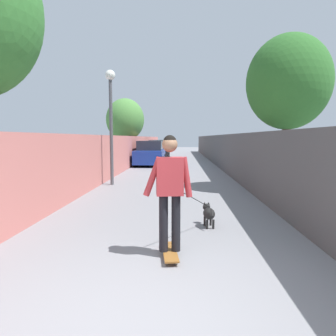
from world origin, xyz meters
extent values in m
plane|color=gray|center=(14.00, 0.00, 0.00)|extent=(80.00, 80.00, 0.00)
cube|color=#CC726B|center=(12.00, 2.71, 0.91)|extent=(48.00, 0.30, 1.83)
cube|color=#4C4C4C|center=(12.00, -2.71, 0.95)|extent=(48.00, 0.30, 1.89)
cylinder|color=brown|center=(19.00, 3.57, 1.10)|extent=(0.28, 0.28, 2.20)
ellipsoid|color=#4C843D|center=(19.00, 3.57, 3.00)|extent=(2.67, 2.67, 2.95)
cylinder|color=brown|center=(7.50, -3.77, 1.35)|extent=(0.26, 0.26, 2.70)
ellipsoid|color=#2D6628|center=(7.50, -3.77, 3.48)|extent=(2.62, 2.62, 2.98)
cylinder|color=#4C4C51|center=(8.51, 2.16, 1.90)|extent=(0.12, 0.12, 3.81)
sphere|color=silver|center=(8.51, 2.16, 3.96)|extent=(0.36, 0.36, 0.36)
cube|color=brown|center=(1.76, -0.22, 0.07)|extent=(0.82, 0.30, 0.02)
cylinder|color=beige|center=(2.03, -0.12, 0.03)|extent=(0.06, 0.04, 0.06)
cylinder|color=beige|center=(2.05, -0.26, 0.03)|extent=(0.06, 0.04, 0.06)
cylinder|color=beige|center=(1.48, -0.19, 0.03)|extent=(0.06, 0.04, 0.06)
cylinder|color=beige|center=(1.49, -0.32, 0.03)|extent=(0.06, 0.04, 0.06)
cylinder|color=black|center=(1.75, -0.13, 0.50)|extent=(0.14, 0.14, 0.83)
cylinder|color=black|center=(1.77, -0.31, 0.50)|extent=(0.14, 0.14, 0.83)
cube|color=#B23338|center=(1.76, -0.22, 1.18)|extent=(0.26, 0.40, 0.54)
cylinder|color=#B23338|center=(1.73, 0.02, 1.18)|extent=(0.12, 0.29, 0.58)
cylinder|color=#B23338|center=(1.79, -0.46, 1.17)|extent=(0.11, 0.19, 0.59)
sphere|color=#9E7051|center=(1.76, -0.22, 1.63)|extent=(0.22, 0.22, 0.22)
sphere|color=black|center=(1.76, -0.22, 1.67)|extent=(0.19, 0.19, 0.19)
ellipsoid|color=black|center=(3.25, -0.93, 0.27)|extent=(0.39, 0.26, 0.22)
sphere|color=black|center=(3.49, -0.90, 0.34)|extent=(0.15, 0.15, 0.15)
cone|color=black|center=(3.49, -0.86, 0.42)|extent=(0.06, 0.06, 0.06)
cone|color=black|center=(3.50, -0.94, 0.42)|extent=(0.06, 0.06, 0.06)
cylinder|color=black|center=(3.36, -0.85, 0.09)|extent=(0.04, 0.04, 0.18)
cylinder|color=black|center=(3.38, -0.97, 0.09)|extent=(0.04, 0.04, 0.18)
cylinder|color=black|center=(3.13, -0.88, 0.09)|extent=(0.04, 0.04, 0.18)
cylinder|color=black|center=(3.14, -1.00, 0.09)|extent=(0.04, 0.04, 0.18)
cylinder|color=black|center=(3.02, -0.95, 0.35)|extent=(0.14, 0.05, 0.13)
cylinder|color=black|center=(2.51, -0.57, 0.73)|extent=(1.50, 0.72, 0.66)
cube|color=navy|center=(16.66, 1.56, 0.56)|extent=(4.06, 1.70, 0.80)
cube|color=#262B33|center=(16.66, 1.56, 1.24)|extent=(2.11, 1.50, 0.60)
cylinder|color=black|center=(17.92, 2.35, 0.32)|extent=(0.64, 0.22, 0.64)
cylinder|color=black|center=(17.92, 0.77, 0.32)|extent=(0.64, 0.22, 0.64)
cylinder|color=black|center=(15.40, 2.35, 0.32)|extent=(0.64, 0.22, 0.64)
cylinder|color=black|center=(15.40, 0.77, 0.32)|extent=(0.64, 0.22, 0.64)
cube|color=black|center=(23.65, 1.56, 0.56)|extent=(4.26, 1.70, 0.80)
cube|color=#262B33|center=(23.65, 1.56, 1.24)|extent=(2.21, 1.50, 0.60)
cylinder|color=black|center=(24.97, 2.35, 0.32)|extent=(0.64, 0.22, 0.64)
cylinder|color=black|center=(24.97, 0.77, 0.32)|extent=(0.64, 0.22, 0.64)
cylinder|color=black|center=(22.33, 2.35, 0.32)|extent=(0.64, 0.22, 0.64)
cylinder|color=black|center=(22.33, 0.77, 0.32)|extent=(0.64, 0.22, 0.64)
camera|label=1|loc=(-2.54, -0.38, 1.73)|focal=32.57mm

